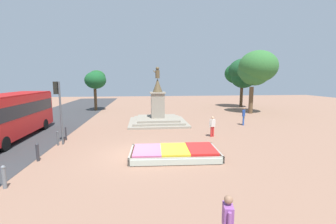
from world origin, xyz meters
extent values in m
plane|color=#8C6651|center=(0.00, 0.00, 0.00)|extent=(90.39, 90.39, 0.00)
cube|color=#38281C|center=(1.85, -0.54, 0.17)|extent=(4.82, 2.62, 0.34)
cube|color=gray|center=(1.79, -1.79, 0.19)|extent=(4.91, 0.34, 0.38)
cube|color=gray|center=(1.91, 0.70, 0.19)|extent=(4.91, 0.34, 0.38)
cube|color=gray|center=(-0.55, -0.43, 0.19)|extent=(0.22, 2.60, 0.38)
cube|color=gray|center=(4.25, -0.66, 0.19)|extent=(0.22, 2.60, 0.38)
cube|color=#D86699|center=(0.35, -0.47, 0.39)|extent=(1.61, 2.27, 0.11)
cube|color=yellow|center=(1.85, -0.54, 0.40)|extent=(1.61, 2.27, 0.12)
cube|color=red|center=(3.35, -0.62, 0.42)|extent=(1.61, 2.27, 0.15)
cube|color=#B2BCAD|center=(1.79, -1.84, 0.19)|extent=(4.67, 0.42, 0.31)
cube|color=gray|center=(1.57, 9.18, 0.10)|extent=(5.55, 5.55, 0.19)
cube|color=gray|center=(1.57, 9.18, 0.29)|extent=(4.73, 4.73, 0.19)
cube|color=gray|center=(1.57, 9.18, 0.49)|extent=(3.91, 3.91, 0.19)
cube|color=gray|center=(1.57, 9.18, 1.76)|extent=(1.26, 1.26, 2.36)
cube|color=gray|center=(1.57, 9.18, 3.00)|extent=(1.48, 1.48, 0.12)
cone|color=brown|center=(1.57, 9.18, 3.72)|extent=(0.94, 0.94, 1.31)
cylinder|color=brown|center=(1.57, 9.18, 4.76)|extent=(0.40, 0.40, 0.76)
sphere|color=brown|center=(1.57, 9.18, 5.30)|extent=(0.33, 0.33, 0.33)
cylinder|color=brown|center=(1.41, 9.38, 4.91)|extent=(0.48, 0.57, 0.49)
cylinder|color=#4C5156|center=(-5.18, 2.61, 2.07)|extent=(0.12, 0.12, 4.14)
cube|color=black|center=(-5.38, 2.62, 3.74)|extent=(0.26, 0.29, 0.80)
cylinder|color=#4B0808|center=(-5.52, 2.63, 4.01)|extent=(0.04, 0.14, 0.14)
cylinder|color=#543E08|center=(-5.52, 2.63, 3.74)|extent=(0.04, 0.14, 0.14)
cylinder|color=green|center=(-5.52, 2.63, 3.48)|extent=(0.04, 0.14, 0.14)
cube|color=red|center=(-9.35, 4.21, 1.74)|extent=(2.69, 9.99, 2.79)
cube|color=black|center=(-9.35, 4.21, 2.16)|extent=(2.71, 9.69, 0.89)
cube|color=#9F1414|center=(-9.35, 4.21, 3.19)|extent=(2.64, 9.79, 0.10)
cylinder|color=black|center=(-10.56, 7.41, 0.45)|extent=(0.30, 0.91, 0.90)
cylinder|color=black|center=(-8.30, 7.46, 0.45)|extent=(0.30, 0.91, 0.90)
cylinder|color=black|center=(-8.15, 1.50, 0.45)|extent=(0.30, 0.91, 0.90)
cylinder|color=#264CA5|center=(9.46, 7.24, 0.43)|extent=(0.13, 0.13, 0.85)
cylinder|color=#264CA5|center=(9.56, 7.39, 0.43)|extent=(0.13, 0.13, 0.85)
cube|color=#264CA5|center=(9.51, 7.32, 1.16)|extent=(0.39, 0.44, 0.60)
cylinder|color=#264CA5|center=(9.39, 7.11, 1.13)|extent=(0.09, 0.09, 0.57)
cylinder|color=#264CA5|center=(9.64, 7.52, 1.13)|extent=(0.09, 0.09, 0.57)
sphere|color=#8C664C|center=(9.51, 7.32, 1.60)|extent=(0.22, 0.22, 0.22)
cube|color=olive|center=(9.67, 7.57, 0.64)|extent=(0.25, 0.30, 0.22)
cube|color=#8C4C99|center=(2.10, -7.81, 1.08)|extent=(0.30, 0.42, 0.57)
cylinder|color=#8C4C99|center=(2.05, -8.05, 1.05)|extent=(0.09, 0.09, 0.54)
cylinder|color=#8C4C99|center=(2.15, -7.58, 1.05)|extent=(0.09, 0.09, 0.54)
sphere|color=#8C664C|center=(2.10, -7.81, 1.50)|extent=(0.21, 0.21, 0.21)
cylinder|color=red|center=(5.38, 3.54, 0.39)|extent=(0.13, 0.13, 0.77)
cylinder|color=red|center=(5.21, 3.47, 0.39)|extent=(0.13, 0.13, 0.77)
cube|color=beige|center=(5.29, 3.50, 1.05)|extent=(0.44, 0.35, 0.55)
cylinder|color=beige|center=(5.51, 3.59, 1.02)|extent=(0.09, 0.09, 0.52)
cylinder|color=beige|center=(5.07, 3.41, 1.02)|extent=(0.09, 0.09, 0.52)
sphere|color=tan|center=(5.29, 3.50, 1.45)|extent=(0.20, 0.20, 0.20)
cylinder|color=slate|center=(-5.34, -3.48, 0.41)|extent=(0.15, 0.15, 0.83)
sphere|color=slate|center=(-5.34, -3.48, 0.87)|extent=(0.16, 0.16, 0.16)
cylinder|color=#2D2D33|center=(-5.42, -0.44, 0.42)|extent=(0.15, 0.15, 0.83)
sphere|color=#2D2D33|center=(-5.42, -0.44, 0.88)|extent=(0.17, 0.17, 0.17)
cylinder|color=#4C5156|center=(-5.43, 2.42, 0.43)|extent=(0.11, 0.11, 0.85)
sphere|color=#4C5156|center=(-5.43, 2.42, 0.89)|extent=(0.12, 0.12, 0.12)
cylinder|color=#2D2D33|center=(-5.32, 3.69, 0.44)|extent=(0.10, 0.10, 0.88)
sphere|color=#2D2D33|center=(-5.32, 3.69, 0.91)|extent=(0.11, 0.11, 0.11)
cylinder|color=brown|center=(13.70, 14.36, 1.68)|extent=(0.52, 0.52, 3.35)
ellipsoid|color=#306A30|center=(14.51, 14.56, 5.87)|extent=(4.74, 4.65, 3.97)
ellipsoid|color=#2E6832|center=(14.19, 14.66, 5.39)|extent=(3.97, 3.55, 3.77)
ellipsoid|color=#2C6B33|center=(14.13, 15.14, 5.38)|extent=(3.78, 3.75, 2.93)
cylinder|color=#4C3823|center=(15.42, 20.98, 1.68)|extent=(0.45, 0.45, 3.37)
ellipsoid|color=#154C22|center=(14.95, 21.23, 5.18)|extent=(4.34, 3.91, 3.29)
ellipsoid|color=#194926|center=(15.13, 20.10, 5.61)|extent=(4.31, 4.09, 3.51)
ellipsoid|color=#174B26|center=(15.22, 20.07, 4.70)|extent=(3.89, 3.50, 3.45)
cylinder|color=#4C3823|center=(-6.37, 19.26, 1.50)|extent=(0.39, 0.39, 3.00)
ellipsoid|color=#1A4F21|center=(-6.15, 19.79, 4.60)|extent=(2.29, 2.45, 1.86)
ellipsoid|color=#174F25|center=(-6.14, 18.67, 4.18)|extent=(2.80, 2.86, 2.30)
camera|label=1|loc=(0.15, -12.51, 4.28)|focal=24.00mm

